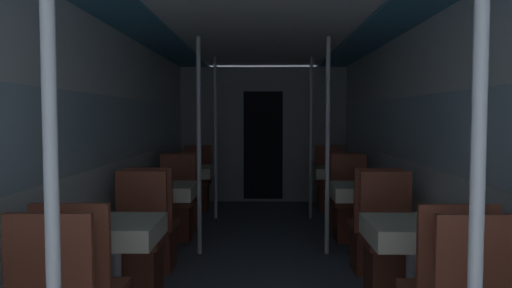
# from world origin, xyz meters

# --- Properties ---
(wall_left) EXTENTS (0.05, 9.85, 2.20)m
(wall_left) POSITION_xyz_m (-1.37, 3.52, 1.12)
(wall_left) COLOR silver
(wall_left) RESTS_ON ground_plane
(wall_right) EXTENTS (0.05, 9.85, 2.20)m
(wall_right) POSITION_xyz_m (1.37, 3.52, 1.12)
(wall_right) COLOR silver
(wall_right) RESTS_ON ground_plane
(ceiling_panel) EXTENTS (2.75, 9.85, 0.07)m
(ceiling_panel) POSITION_xyz_m (0.00, 3.52, 2.24)
(ceiling_panel) COLOR white
(ceiling_panel) RESTS_ON wall_left
(bulkhead_far) EXTENTS (2.69, 0.09, 2.20)m
(bulkhead_far) POSITION_xyz_m (0.00, 7.26, 1.09)
(bulkhead_far) COLOR gray
(bulkhead_far) RESTS_ON ground_plane
(support_pole_left_0) EXTENTS (0.05, 0.05, 2.20)m
(support_pole_left_0) POSITION_xyz_m (-0.65, 0.61, 1.10)
(support_pole_left_0) COLOR silver
(support_pole_left_0) RESTS_ON ground_plane
(dining_table_left_1) EXTENTS (0.60, 0.60, 0.71)m
(dining_table_left_1) POSITION_xyz_m (-0.99, 2.36, 0.61)
(dining_table_left_1) COLOR #4C4C51
(dining_table_left_1) RESTS_ON ground_plane
(chair_left_far_1) EXTENTS (0.41, 0.41, 0.96)m
(chair_left_far_1) POSITION_xyz_m (-0.99, 2.95, 0.29)
(chair_left_far_1) COLOR brown
(chair_left_far_1) RESTS_ON ground_plane
(dining_table_left_2) EXTENTS (0.60, 0.60, 0.71)m
(dining_table_left_2) POSITION_xyz_m (-0.99, 4.12, 0.61)
(dining_table_left_2) COLOR #4C4C51
(dining_table_left_2) RESTS_ON ground_plane
(chair_left_near_2) EXTENTS (0.41, 0.41, 0.96)m
(chair_left_near_2) POSITION_xyz_m (-0.99, 3.53, 0.29)
(chair_left_near_2) COLOR brown
(chair_left_near_2) RESTS_ON ground_plane
(chair_left_far_2) EXTENTS (0.41, 0.41, 0.96)m
(chair_left_far_2) POSITION_xyz_m (-0.99, 4.71, 0.29)
(chair_left_far_2) COLOR brown
(chair_left_far_2) RESTS_ON ground_plane
(support_pole_left_2) EXTENTS (0.05, 0.05, 2.20)m
(support_pole_left_2) POSITION_xyz_m (-0.65, 4.12, 1.10)
(support_pole_left_2) COLOR silver
(support_pole_left_2) RESTS_ON ground_plane
(dining_table_left_3) EXTENTS (0.60, 0.60, 0.71)m
(dining_table_left_3) POSITION_xyz_m (-0.99, 5.88, 0.61)
(dining_table_left_3) COLOR #4C4C51
(dining_table_left_3) RESTS_ON ground_plane
(chair_left_near_3) EXTENTS (0.41, 0.41, 0.96)m
(chair_left_near_3) POSITION_xyz_m (-0.99, 5.29, 0.29)
(chair_left_near_3) COLOR brown
(chair_left_near_3) RESTS_ON ground_plane
(chair_left_far_3) EXTENTS (0.41, 0.41, 0.96)m
(chair_left_far_3) POSITION_xyz_m (-0.99, 6.46, 0.29)
(chair_left_far_3) COLOR brown
(chair_left_far_3) RESTS_ON ground_plane
(support_pole_left_3) EXTENTS (0.05, 0.05, 2.20)m
(support_pole_left_3) POSITION_xyz_m (-0.65, 5.88, 1.10)
(support_pole_left_3) COLOR silver
(support_pole_left_3) RESTS_ON ground_plane
(support_pole_right_0) EXTENTS (0.05, 0.05, 2.20)m
(support_pole_right_0) POSITION_xyz_m (0.65, 0.61, 1.10)
(support_pole_right_0) COLOR silver
(support_pole_right_0) RESTS_ON ground_plane
(dining_table_right_1) EXTENTS (0.60, 0.60, 0.71)m
(dining_table_right_1) POSITION_xyz_m (0.99, 2.36, 0.61)
(dining_table_right_1) COLOR #4C4C51
(dining_table_right_1) RESTS_ON ground_plane
(chair_right_far_1) EXTENTS (0.41, 0.41, 0.96)m
(chair_right_far_1) POSITION_xyz_m (0.99, 2.95, 0.29)
(chair_right_far_1) COLOR brown
(chair_right_far_1) RESTS_ON ground_plane
(dining_table_right_2) EXTENTS (0.60, 0.60, 0.71)m
(dining_table_right_2) POSITION_xyz_m (0.99, 4.12, 0.61)
(dining_table_right_2) COLOR #4C4C51
(dining_table_right_2) RESTS_ON ground_plane
(chair_right_near_2) EXTENTS (0.41, 0.41, 0.96)m
(chair_right_near_2) POSITION_xyz_m (0.99, 3.53, 0.29)
(chair_right_near_2) COLOR brown
(chair_right_near_2) RESTS_ON ground_plane
(chair_right_far_2) EXTENTS (0.41, 0.41, 0.96)m
(chair_right_far_2) POSITION_xyz_m (0.99, 4.71, 0.29)
(chair_right_far_2) COLOR brown
(chair_right_far_2) RESTS_ON ground_plane
(support_pole_right_2) EXTENTS (0.05, 0.05, 2.20)m
(support_pole_right_2) POSITION_xyz_m (0.65, 4.12, 1.10)
(support_pole_right_2) COLOR silver
(support_pole_right_2) RESTS_ON ground_plane
(dining_table_right_3) EXTENTS (0.60, 0.60, 0.71)m
(dining_table_right_3) POSITION_xyz_m (0.99, 5.88, 0.61)
(dining_table_right_3) COLOR #4C4C51
(dining_table_right_3) RESTS_ON ground_plane
(chair_right_near_3) EXTENTS (0.41, 0.41, 0.96)m
(chair_right_near_3) POSITION_xyz_m (0.99, 5.29, 0.29)
(chair_right_near_3) COLOR brown
(chair_right_near_3) RESTS_ON ground_plane
(chair_right_far_3) EXTENTS (0.41, 0.41, 0.96)m
(chair_right_far_3) POSITION_xyz_m (0.99, 6.46, 0.29)
(chair_right_far_3) COLOR brown
(chair_right_far_3) RESTS_ON ground_plane
(support_pole_right_3) EXTENTS (0.05, 0.05, 2.20)m
(support_pole_right_3) POSITION_xyz_m (0.65, 5.88, 1.10)
(support_pole_right_3) COLOR silver
(support_pole_right_3) RESTS_ON ground_plane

